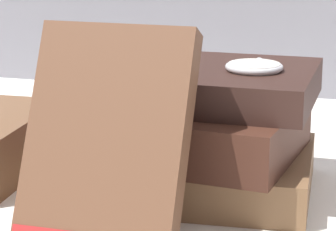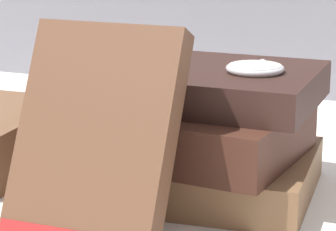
{
  "view_description": "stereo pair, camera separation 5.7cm",
  "coord_description": "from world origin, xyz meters",
  "px_view_note": "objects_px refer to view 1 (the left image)",
  "views": [
    {
      "loc": [
        0.15,
        -0.58,
        0.23
      ],
      "look_at": [
        -0.02,
        0.02,
        0.07
      ],
      "focal_mm": 85.0,
      "sensor_mm": 36.0,
      "label": 1
    },
    {
      "loc": [
        0.21,
        -0.56,
        0.23
      ],
      "look_at": [
        -0.02,
        0.02,
        0.07
      ],
      "focal_mm": 85.0,
      "sensor_mm": 36.0,
      "label": 2
    }
  ],
  "objects_px": {
    "book_flat_bottom": "(177,169)",
    "book_flat_middle": "(175,127)",
    "book_leaning_front": "(107,145)",
    "pocket_watch": "(254,67)",
    "reading_glasses": "(151,140)",
    "book_flat_top": "(197,83)"
  },
  "relations": [
    {
      "from": "book_flat_bottom",
      "to": "book_flat_middle",
      "type": "height_order",
      "value": "book_flat_middle"
    },
    {
      "from": "book_leaning_front",
      "to": "pocket_watch",
      "type": "height_order",
      "value": "book_leaning_front"
    },
    {
      "from": "book_flat_bottom",
      "to": "reading_glasses",
      "type": "distance_m",
      "value": 0.14
    },
    {
      "from": "book_flat_middle",
      "to": "book_flat_top",
      "type": "relative_size",
      "value": 1.09
    },
    {
      "from": "book_flat_middle",
      "to": "reading_glasses",
      "type": "distance_m",
      "value": 0.15
    },
    {
      "from": "book_flat_bottom",
      "to": "pocket_watch",
      "type": "bearing_deg",
      "value": 3.89
    },
    {
      "from": "pocket_watch",
      "to": "book_flat_bottom",
      "type": "bearing_deg",
      "value": -171.97
    },
    {
      "from": "pocket_watch",
      "to": "book_leaning_front",
      "type": "bearing_deg",
      "value": -122.43
    },
    {
      "from": "book_leaning_front",
      "to": "reading_glasses",
      "type": "height_order",
      "value": "book_leaning_front"
    },
    {
      "from": "book_flat_top",
      "to": "book_leaning_front",
      "type": "bearing_deg",
      "value": -104.09
    },
    {
      "from": "book_flat_middle",
      "to": "book_flat_top",
      "type": "height_order",
      "value": "book_flat_top"
    },
    {
      "from": "book_leaning_front",
      "to": "pocket_watch",
      "type": "bearing_deg",
      "value": 57.57
    },
    {
      "from": "book_flat_middle",
      "to": "book_leaning_front",
      "type": "bearing_deg",
      "value": -92.79
    },
    {
      "from": "book_flat_middle",
      "to": "book_flat_top",
      "type": "bearing_deg",
      "value": 50.71
    },
    {
      "from": "book_flat_middle",
      "to": "reading_glasses",
      "type": "relative_size",
      "value": 1.98
    },
    {
      "from": "book_leaning_front",
      "to": "book_flat_bottom",
      "type": "bearing_deg",
      "value": 81.03
    },
    {
      "from": "book_flat_bottom",
      "to": "book_flat_middle",
      "type": "relative_size",
      "value": 1.11
    },
    {
      "from": "book_flat_middle",
      "to": "pocket_watch",
      "type": "height_order",
      "value": "pocket_watch"
    },
    {
      "from": "book_flat_middle",
      "to": "book_leaning_front",
      "type": "distance_m",
      "value": 0.12
    },
    {
      "from": "book_flat_top",
      "to": "reading_glasses",
      "type": "distance_m",
      "value": 0.16
    },
    {
      "from": "book_leaning_front",
      "to": "book_flat_middle",
      "type": "bearing_deg",
      "value": 81.49
    },
    {
      "from": "reading_glasses",
      "to": "book_flat_top",
      "type": "bearing_deg",
      "value": -38.28
    }
  ]
}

